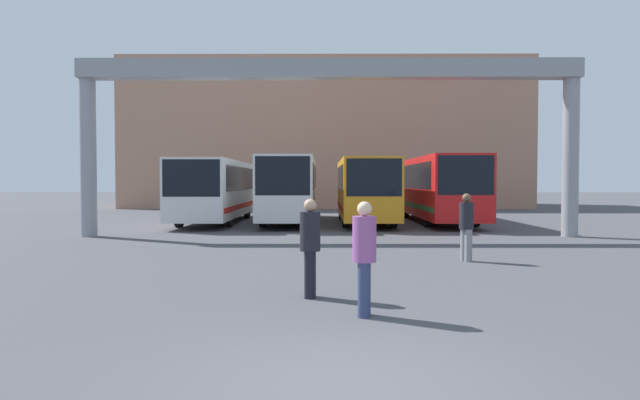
# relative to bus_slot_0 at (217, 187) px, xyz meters

# --- Properties ---
(ground_plane) EXTENTS (200.00, 200.00, 0.00)m
(ground_plane) POSITION_rel_bus_slot_0_xyz_m (5.64, -23.20, -1.79)
(ground_plane) COLOR #47474C
(building_backdrop) EXTENTS (31.62, 12.00, 11.57)m
(building_backdrop) POSITION_rel_bus_slot_0_xyz_m (5.64, 19.73, 4.00)
(building_backdrop) COLOR tan
(building_backdrop) RESTS_ON ground
(overhead_gantry) EXTENTS (18.83, 0.80, 6.66)m
(overhead_gantry) POSITION_rel_bus_slot_0_xyz_m (5.64, -7.39, 3.56)
(overhead_gantry) COLOR gray
(overhead_gantry) RESTS_ON ground
(bus_slot_0) EXTENTS (2.61, 11.20, 3.10)m
(bus_slot_0) POSITION_rel_bus_slot_0_xyz_m (0.00, 0.00, 0.00)
(bus_slot_0) COLOR silver
(bus_slot_0) RESTS_ON ground
(bus_slot_1) EXTENTS (2.48, 11.19, 3.23)m
(bus_slot_1) POSITION_rel_bus_slot_0_xyz_m (3.76, -0.00, 0.07)
(bus_slot_1) COLOR silver
(bus_slot_1) RESTS_ON ground
(bus_slot_2) EXTENTS (2.51, 10.15, 3.13)m
(bus_slot_2) POSITION_rel_bus_slot_0_xyz_m (7.51, -0.53, 0.02)
(bus_slot_2) COLOR orange
(bus_slot_2) RESTS_ON ground
(bus_slot_3) EXTENTS (2.54, 11.96, 3.26)m
(bus_slot_3) POSITION_rel_bus_slot_0_xyz_m (11.27, 0.38, 0.09)
(bus_slot_3) COLOR red
(bus_slot_3) RESTS_ON ground
(pedestrian_near_center) EXTENTS (0.37, 0.37, 1.79)m
(pedestrian_near_center) POSITION_rel_bus_slot_0_xyz_m (6.06, -20.11, -0.84)
(pedestrian_near_center) COLOR navy
(pedestrian_near_center) RESTS_ON ground
(pedestrian_mid_left) EXTENTS (0.37, 0.37, 1.78)m
(pedestrian_mid_left) POSITION_rel_bus_slot_0_xyz_m (5.18, -18.70, -0.84)
(pedestrian_mid_left) COLOR black
(pedestrian_mid_left) RESTS_ON ground
(pedestrian_near_right) EXTENTS (0.37, 0.37, 1.78)m
(pedestrian_near_right) POSITION_rel_bus_slot_0_xyz_m (9.18, -14.02, -0.84)
(pedestrian_near_right) COLOR gray
(pedestrian_near_right) RESTS_ON ground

